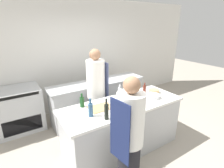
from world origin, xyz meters
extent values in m
plane|color=#A89E8E|center=(0.00, 0.00, 0.00)|extent=(16.00, 16.00, 0.00)
cube|color=silver|center=(0.00, 2.13, 1.40)|extent=(8.00, 0.06, 2.80)
cube|color=#B7BABC|center=(0.00, 0.00, 0.44)|extent=(2.07, 0.77, 0.87)
cube|color=white|center=(0.00, 0.00, 0.89)|extent=(2.16, 0.80, 0.04)
cube|color=#B7BABC|center=(0.20, 1.26, 0.44)|extent=(2.23, 0.55, 0.87)
cube|color=#B7BABC|center=(0.20, 1.26, 0.89)|extent=(2.32, 0.58, 0.04)
cube|color=#B7BABC|center=(-1.48, 1.72, 0.47)|extent=(0.90, 0.72, 0.93)
cube|color=black|center=(-1.48, 1.37, 0.26)|extent=(0.72, 0.01, 0.33)
cube|color=black|center=(-1.48, 1.37, 0.89)|extent=(0.77, 0.01, 0.06)
cylinder|color=black|center=(-0.43, -0.73, 0.38)|extent=(0.29, 0.29, 0.76)
cylinder|color=white|center=(-0.43, -0.73, 1.11)|extent=(0.35, 0.35, 0.69)
cube|color=#19234C|center=(-0.60, -0.75, 1.01)|extent=(0.06, 0.33, 0.80)
sphere|color=#9E7051|center=(-0.43, -0.73, 1.55)|extent=(0.20, 0.20, 0.20)
cylinder|color=black|center=(-0.15, 0.70, 0.41)|extent=(0.30, 0.30, 0.81)
cylinder|color=white|center=(-0.15, 0.70, 1.19)|extent=(0.36, 0.36, 0.75)
cube|color=#4C567F|center=(0.04, 0.70, 1.08)|extent=(0.02, 0.34, 0.86)
sphere|color=#9E7051|center=(-0.15, 0.70, 1.66)|extent=(0.21, 0.21, 0.21)
cylinder|color=#19471E|center=(-0.63, 0.27, 1.00)|extent=(0.07, 0.07, 0.17)
cylinder|color=#19471E|center=(-0.63, 0.27, 1.11)|extent=(0.03, 0.03, 0.06)
cylinder|color=silver|center=(0.14, 0.30, 0.99)|extent=(0.07, 0.07, 0.16)
cylinder|color=silver|center=(0.14, 0.30, 1.10)|extent=(0.03, 0.03, 0.06)
cylinder|color=#5B2319|center=(0.65, 0.18, 0.99)|extent=(0.06, 0.06, 0.14)
cylinder|color=#5B2319|center=(0.65, 0.18, 1.08)|extent=(0.03, 0.03, 0.06)
cylinder|color=black|center=(-0.50, -0.28, 1.03)|extent=(0.06, 0.06, 0.23)
cylinder|color=black|center=(-0.50, -0.28, 1.19)|extent=(0.03, 0.03, 0.09)
cylinder|color=#2D5175|center=(-0.65, -0.09, 1.02)|extent=(0.07, 0.07, 0.20)
cylinder|color=#2D5175|center=(-0.65, -0.09, 1.16)|extent=(0.03, 0.03, 0.08)
cylinder|color=tan|center=(0.23, 0.08, 0.95)|extent=(0.27, 0.27, 0.08)
cylinder|color=#B7BABC|center=(-0.11, -0.19, 0.94)|extent=(0.18, 0.18, 0.06)
cylinder|color=tan|center=(0.81, 0.07, 0.94)|extent=(0.19, 0.19, 0.06)
cylinder|color=white|center=(0.60, -0.09, 0.94)|extent=(0.26, 0.26, 0.06)
cube|color=tan|center=(-0.40, 0.07, 0.92)|extent=(0.39, 0.28, 0.01)
camera|label=1|loc=(-1.62, -2.17, 2.22)|focal=28.00mm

